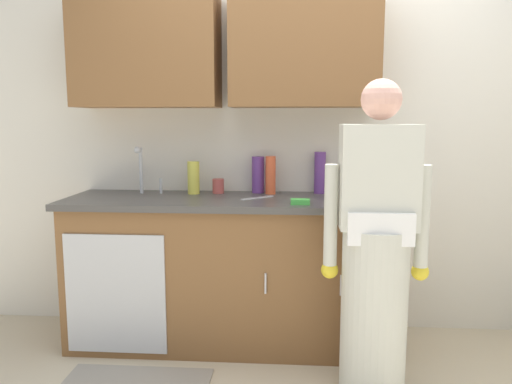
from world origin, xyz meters
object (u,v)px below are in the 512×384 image
Objects in this scene: sink at (141,199)px; sponge at (300,202)px; bottle_cleaner_spray at (271,175)px; bottle_water_short at (258,175)px; bottle_soap at (320,173)px; cup_by_sink at (218,186)px; knife_on_counter at (257,198)px; bottle_dish_liquid at (368,182)px; person_at_sink at (375,264)px; bottle_water_tall at (194,178)px.

sink is 1.03m from sponge.
bottle_cleaner_spray is 1.03× the size of bottle_water_short.
cup_by_sink is at bearing -175.98° from bottle_soap.
sponge is (0.26, -0.20, 0.01)m from knife_on_counter.
knife_on_counter is (0.01, -0.24, -0.12)m from bottle_water_short.
bottle_dish_liquid is 0.62m from sponge.
bottle_soap is at bearing 4.02° from cup_by_sink.
sink reaches higher than bottle_water_short.
bottle_cleaner_spray is (-0.57, 0.72, 0.37)m from person_at_sink.
sink is 0.31× the size of person_at_sink.
sponge is at bearing -12.11° from sink.
sink is 1.17m from bottle_soap.
bottle_cleaner_spray is at bearing -1.59° from cup_by_sink.
bottle_soap reaches higher than bottle_water_short.
bottle_water_short is at bearing 148.33° from bottle_cleaner_spray.
bottle_water_short is at bearing 9.35° from cup_by_sink.
cup_by_sink is (-0.98, -0.03, -0.03)m from bottle_dish_liquid.
person_at_sink reaches higher than cup_by_sink.
bottle_cleaner_spray is 0.23m from knife_on_counter.
person_at_sink is at bearing -21.75° from sink.
bottle_dish_liquid is 1.47× the size of sponge.
sponge reaches higher than knife_on_counter.
sink is at bearing 158.25° from person_at_sink.
person_at_sink reaches higher than bottle_water_short.
cup_by_sink is 0.40× the size of knife_on_counter.
cup_by_sink is (-0.35, 0.01, -0.08)m from bottle_cleaner_spray.
person_at_sink reaches higher than bottle_water_tall.
sink is 0.84m from bottle_cleaner_spray.
bottle_water_short is 0.72m from bottle_dish_liquid.
sink reaches higher than knife_on_counter.
person_at_sink is at bearing -49.82° from bottle_water_short.
bottle_water_short is (-0.09, 0.05, -0.00)m from bottle_cleaner_spray.
knife_on_counter is at bearing -35.39° from cup_by_sink.
bottle_cleaner_spray reaches higher than bottle_water_short.
bottle_water_tall is at bearing 147.01° from person_at_sink.
bottle_water_tall is at bearing 152.50° from sponge.
cup_by_sink reaches higher than sponge.
bottle_water_tall is 0.17m from cup_by_sink.
bottle_cleaner_spray is 1.54× the size of bottle_dish_liquid.
person_at_sink is 1.21m from cup_by_sink.
bottle_water_short is at bearing 178.60° from bottle_dish_liquid.
bottle_water_short is (-0.66, 0.78, 0.37)m from person_at_sink.
bottle_dish_liquid is (0.63, 0.04, -0.04)m from bottle_cleaner_spray.
bottle_soap is 1.10× the size of bottle_cleaner_spray.
knife_on_counter is (0.74, -0.01, 0.02)m from sink.
bottle_cleaner_spray is 0.51m from bottle_water_tall.
bottle_cleaner_spray reaches higher than bottle_water_tall.
bottle_soap is 2.49× the size of sponge.
knife_on_counter is (-0.71, -0.22, -0.08)m from bottle_dish_liquid.
sink is 5.26× the size of cup_by_sink.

